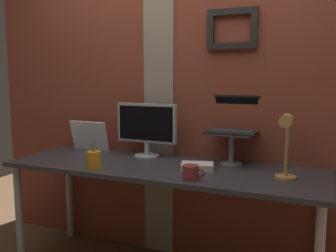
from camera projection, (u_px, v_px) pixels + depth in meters
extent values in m
cube|color=brown|center=(184.00, 88.00, 2.74)|extent=(3.30, 0.12, 2.52)
cube|color=gray|center=(159.00, 88.00, 2.76)|extent=(0.24, 0.01, 2.52)
cube|color=black|center=(232.00, 11.00, 2.46)|extent=(0.34, 0.03, 0.04)
cube|color=black|center=(232.00, 46.00, 2.49)|extent=(0.34, 0.03, 0.04)
cube|color=black|center=(211.00, 30.00, 2.53)|extent=(0.04, 0.03, 0.18)
cube|color=black|center=(254.00, 28.00, 2.42)|extent=(0.04, 0.03, 0.18)
cube|color=#333338|center=(162.00, 168.00, 2.45)|extent=(2.08, 0.68, 0.03)
cylinder|color=#B2B2B7|center=(19.00, 216.00, 2.63)|extent=(0.05, 0.05, 0.73)
cylinder|color=#B2B2B7|center=(69.00, 194.00, 3.14)|extent=(0.05, 0.05, 0.73)
cylinder|color=#B2B2B7|center=(321.00, 232.00, 2.37)|extent=(0.05, 0.05, 0.73)
cylinder|color=#ADB2B7|center=(147.00, 156.00, 2.73)|extent=(0.18, 0.18, 0.01)
cylinder|color=#ADB2B7|center=(147.00, 148.00, 2.73)|extent=(0.04, 0.04, 0.09)
cube|color=#ADB2B7|center=(147.00, 123.00, 2.70)|extent=(0.46, 0.04, 0.28)
cube|color=black|center=(145.00, 123.00, 2.68)|extent=(0.42, 0.00, 0.24)
cylinder|color=gray|center=(231.00, 163.00, 2.49)|extent=(0.14, 0.14, 0.01)
cylinder|color=gray|center=(231.00, 148.00, 2.47)|extent=(0.03, 0.03, 0.19)
cube|color=gray|center=(232.00, 133.00, 2.46)|extent=(0.28, 0.22, 0.01)
cube|color=black|center=(232.00, 132.00, 2.46)|extent=(0.32, 0.23, 0.01)
cube|color=#2D2D30|center=(232.00, 130.00, 2.47)|extent=(0.28, 0.14, 0.00)
cube|color=black|center=(237.00, 112.00, 2.57)|extent=(0.32, 0.04, 0.23)
cube|color=black|center=(237.00, 112.00, 2.56)|extent=(0.29, 0.03, 0.20)
cube|color=white|center=(89.00, 136.00, 2.95)|extent=(0.32, 0.07, 0.23)
cylinder|color=tan|center=(286.00, 177.00, 2.14)|extent=(0.12, 0.12, 0.02)
cylinder|color=tan|center=(287.00, 146.00, 2.12)|extent=(0.02, 0.02, 0.35)
cylinder|color=tan|center=(286.00, 121.00, 2.02)|extent=(0.07, 0.11, 0.07)
cylinder|color=orange|center=(94.00, 160.00, 2.37)|extent=(0.09, 0.09, 0.11)
cylinder|color=green|center=(95.00, 155.00, 2.36)|extent=(0.01, 0.01, 0.16)
cylinder|color=red|center=(93.00, 155.00, 2.37)|extent=(0.01, 0.02, 0.16)
cylinder|color=maroon|center=(191.00, 173.00, 2.11)|extent=(0.09, 0.09, 0.08)
torus|color=maroon|center=(200.00, 173.00, 2.09)|extent=(0.05, 0.01, 0.05)
cube|color=silver|center=(197.00, 166.00, 2.35)|extent=(0.23, 0.19, 0.04)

